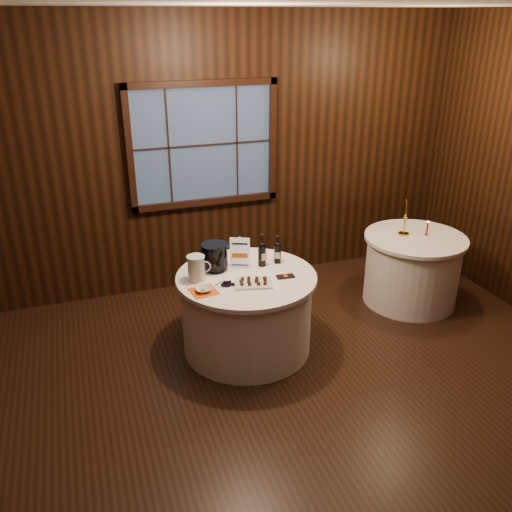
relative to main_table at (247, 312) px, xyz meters
name	(u,v)px	position (x,y,z in m)	size (l,w,h in m)	color
ground	(286,413)	(0.00, -1.00, -0.39)	(6.00, 6.00, 0.00)	black
back_wall	(203,154)	(0.00, 1.48, 1.16)	(6.00, 0.10, 3.00)	black
main_table	(247,312)	(0.00, 0.00, 0.00)	(1.28, 1.28, 0.77)	white
side_table	(412,269)	(2.00, 0.30, 0.00)	(1.08, 1.08, 0.77)	white
sign_stand	(240,256)	(0.01, 0.20, 0.48)	(0.18, 0.14, 0.30)	#ADAEB4
port_bottle_left	(262,252)	(0.20, 0.15, 0.52)	(0.07, 0.08, 0.31)	black
port_bottle_right	(278,251)	(0.36, 0.16, 0.50)	(0.07, 0.08, 0.28)	black
ice_bucket	(215,256)	(-0.24, 0.20, 0.52)	(0.25, 0.25, 0.25)	black
chocolate_plate	(253,282)	(0.00, -0.19, 0.40)	(0.37, 0.29, 0.05)	silver
chocolate_box	(285,276)	(0.32, -0.15, 0.39)	(0.16, 0.08, 0.01)	black
grape_bunch	(227,283)	(-0.22, -0.13, 0.40)	(0.19, 0.10, 0.04)	black
glass_pitcher	(196,268)	(-0.44, 0.05, 0.50)	(0.21, 0.16, 0.23)	silver
orange_napkin	(204,291)	(-0.44, -0.18, 0.38)	(0.22, 0.22, 0.00)	#E75113
cracker_bowl	(203,289)	(-0.44, -0.18, 0.40)	(0.14, 0.14, 0.03)	silver
brass_candlestick	(405,222)	(1.90, 0.38, 0.53)	(0.12, 0.12, 0.41)	gold
red_candle	(427,230)	(2.12, 0.29, 0.45)	(0.04, 0.04, 0.16)	gold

